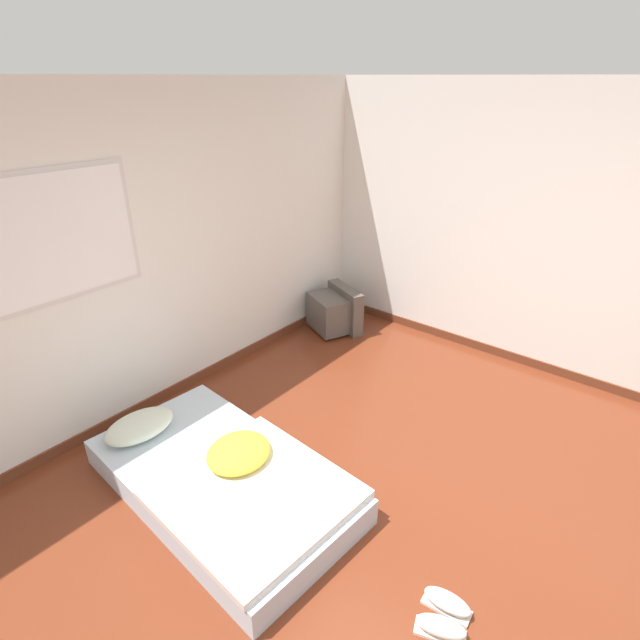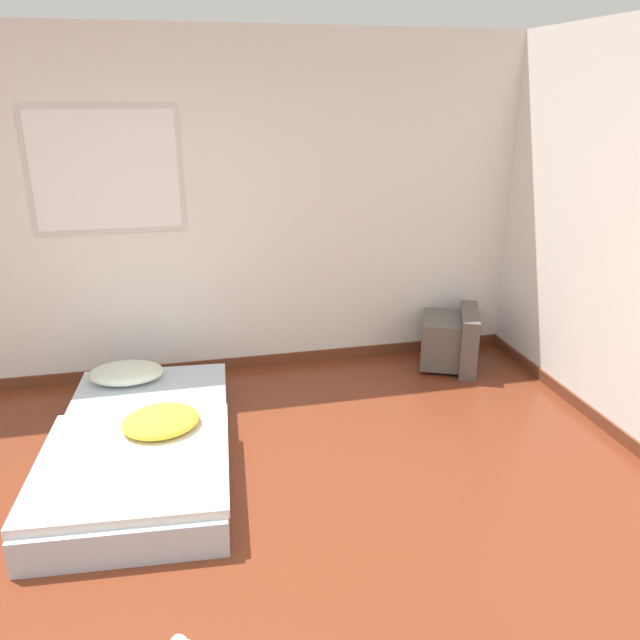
% 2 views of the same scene
% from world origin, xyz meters
% --- Properties ---
extents(ground_plane, '(20.00, 20.00, 0.00)m').
position_xyz_m(ground_plane, '(0.00, 0.00, 0.00)').
color(ground_plane, maroon).
extents(wall_back, '(8.13, 0.08, 2.60)m').
position_xyz_m(wall_back, '(-0.00, 2.60, 1.29)').
color(wall_back, white).
rests_on(wall_back, ground_plane).
extents(wall_right, '(0.08, 7.53, 2.60)m').
position_xyz_m(wall_right, '(2.89, 0.00, 1.29)').
color(wall_right, white).
rests_on(wall_right, ground_plane).
extents(mattress_bed, '(1.17, 1.97, 0.34)m').
position_xyz_m(mattress_bed, '(-0.18, 1.30, 0.13)').
color(mattress_bed, silver).
rests_on(mattress_bed, ground_plane).
extents(crt_tv, '(0.61, 0.66, 0.49)m').
position_xyz_m(crt_tv, '(2.27, 2.21, 0.23)').
color(crt_tv, '#56514C').
rests_on(crt_tv, ground_plane).
extents(sneaker_pair, '(0.31, 0.31, 0.10)m').
position_xyz_m(sneaker_pair, '(-0.05, -0.30, 0.05)').
color(sneaker_pair, silver).
rests_on(sneaker_pair, ground_plane).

